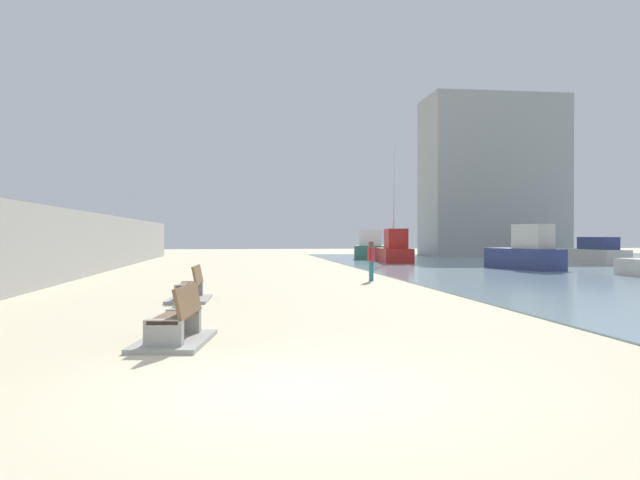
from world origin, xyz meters
name	(u,v)px	position (x,y,z in m)	size (l,w,h in m)	color
ground_plane	(252,281)	(0.00, 18.00, 0.00)	(120.00, 120.00, 0.00)	beige
seawall	(56,245)	(-7.50, 18.00, 1.43)	(0.80, 64.00, 2.87)	#9E9E99
bench_near	(176,329)	(-1.57, 3.48, 0.23)	(1.37, 2.23, 0.98)	#9E9E99
bench_far	(190,292)	(-1.86, 10.52, 0.23)	(1.20, 2.15, 0.98)	#9E9E99
person_walking	(371,258)	(4.73, 17.27, 0.92)	(0.37, 0.43, 1.60)	teal
boat_mid_bay	(371,248)	(9.59, 40.10, 0.83)	(3.35, 5.04, 2.18)	#337060
boat_distant	(395,250)	(9.78, 33.48, 0.87)	(2.28, 5.30, 7.85)	red
boat_nearest	(526,253)	(14.46, 24.01, 0.90)	(2.66, 4.95, 2.37)	navy
boat_far_right	(591,254)	(21.77, 30.16, 0.67)	(1.78, 6.41, 1.69)	beige
harbor_building	(493,177)	(21.86, 46.00, 7.00)	(12.00, 6.00, 14.00)	#9E9E99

